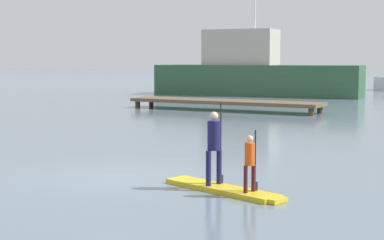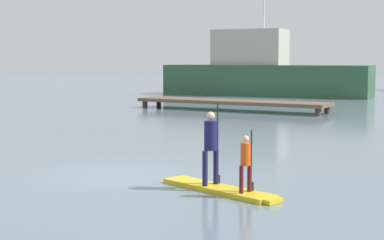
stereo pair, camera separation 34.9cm
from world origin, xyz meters
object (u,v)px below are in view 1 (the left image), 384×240
Objects in this scene: paddleboard_near at (224,189)px; paddler_adult at (214,143)px; paddler_child_solo at (250,160)px; fishing_boat_white_large at (253,72)px.

paddleboard_near is 1.74× the size of paddler_adult.
paddler_adult is at bearing 162.88° from paddler_child_solo.
paddler_child_solo reaches higher than paddleboard_near.
paddler_adult is 1.39× the size of paddler_child_solo.
paddler_adult is at bearing 161.21° from paddleboard_near.
fishing_boat_white_large is (-12.40, 31.50, 0.78)m from paddler_adult.
paddler_child_solo is (0.68, -0.20, 0.70)m from paddleboard_near.
paddleboard_near is 2.43× the size of paddler_child_solo.
fishing_boat_white_large is at bearing 111.49° from paddler_adult.
paddleboard_near is 0.99m from paddler_adult.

